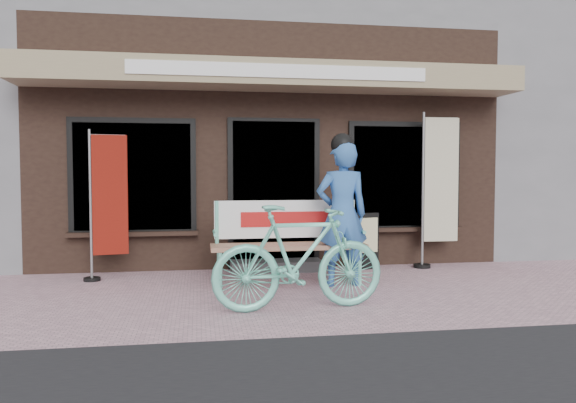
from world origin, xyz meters
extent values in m
plane|color=#C395A2|center=(0.00, 0.00, 0.00)|extent=(70.00, 70.00, 0.00)
cube|color=black|center=(0.00, 5.00, 1.80)|extent=(7.00, 6.00, 3.60)
cube|color=#998A67|center=(0.00, 1.65, 2.75)|extent=(7.00, 0.80, 0.35)
cube|color=white|center=(0.00, 1.24, 2.75)|extent=(4.00, 0.02, 0.18)
cube|color=black|center=(0.00, 1.98, 1.10)|extent=(1.20, 0.06, 2.10)
cube|color=black|center=(0.00, 1.97, 1.10)|extent=(1.35, 0.04, 2.20)
cube|color=black|center=(-2.00, 1.98, 1.35)|extent=(1.60, 0.06, 1.50)
cube|color=black|center=(2.00, 1.98, 1.35)|extent=(1.60, 0.06, 1.50)
cube|color=black|center=(-2.00, 1.97, 1.35)|extent=(1.75, 0.04, 1.65)
cube|color=black|center=(2.00, 1.97, 1.35)|extent=(1.75, 0.04, 1.65)
cube|color=black|center=(-2.00, 1.92, 0.55)|extent=(1.80, 0.18, 0.06)
cube|color=black|center=(2.00, 1.92, 0.55)|extent=(1.80, 0.18, 0.06)
cube|color=#59595B|center=(0.00, 1.75, 0.07)|extent=(1.30, 0.45, 0.15)
cylinder|color=#6DD5B9|center=(-0.84, 0.53, 0.23)|extent=(0.05, 0.05, 0.45)
cylinder|color=#6DD5B9|center=(-0.85, 0.96, 0.23)|extent=(0.05, 0.05, 0.45)
cylinder|color=#6DD5B9|center=(0.88, 0.54, 0.23)|extent=(0.05, 0.05, 0.45)
cylinder|color=#6DD5B9|center=(0.88, 0.97, 0.23)|extent=(0.05, 0.05, 0.45)
cube|color=#A7745B|center=(0.02, 0.75, 0.48)|extent=(1.94, 0.49, 0.05)
cylinder|color=#6DD5B9|center=(-0.87, 0.96, 0.75)|extent=(0.05, 0.05, 0.59)
cylinder|color=#6DD5B9|center=(0.90, 0.97, 0.75)|extent=(0.05, 0.05, 0.59)
cube|color=white|center=(0.02, 0.99, 0.81)|extent=(1.83, 0.05, 0.48)
cube|color=#B21414|center=(0.02, 0.96, 0.81)|extent=(1.16, 0.01, 0.19)
cylinder|color=#6DD5B9|center=(-0.90, 0.75, 0.67)|extent=(0.04, 0.47, 0.04)
cylinder|color=#6DD5B9|center=(0.93, 0.75, 0.67)|extent=(0.04, 0.47, 0.04)
imported|color=#3264AD|center=(0.67, 0.60, 0.89)|extent=(0.66, 0.44, 1.78)
sphere|color=black|center=(0.67, 0.60, 1.75)|extent=(0.29, 0.29, 0.29)
imported|color=#6DD5B9|center=(-0.08, -0.55, 0.54)|extent=(1.84, 0.67, 1.08)
cylinder|color=gray|center=(-2.47, 1.39, 0.98)|extent=(0.04, 0.04, 1.96)
cylinder|color=gray|center=(-2.25, 1.43, 1.89)|extent=(0.44, 0.10, 0.02)
cube|color=maroon|center=(-2.23, 1.43, 1.12)|extent=(0.44, 0.10, 1.56)
cylinder|color=black|center=(-2.47, 1.39, 0.02)|extent=(0.25, 0.25, 0.04)
cylinder|color=gray|center=(2.17, 1.67, 1.15)|extent=(0.04, 0.04, 2.29)
cylinder|color=gray|center=(2.43, 1.66, 2.21)|extent=(0.52, 0.03, 0.02)
cube|color=beige|center=(2.45, 1.66, 1.30)|extent=(0.52, 0.04, 1.82)
cylinder|color=black|center=(2.17, 1.67, 0.03)|extent=(0.25, 0.25, 0.05)
cube|color=black|center=(1.30, 1.68, 0.41)|extent=(0.42, 0.18, 0.82)
cube|color=beige|center=(1.31, 1.64, 0.50)|extent=(0.34, 0.11, 0.50)
camera|label=1|loc=(-1.10, -6.15, 1.41)|focal=35.00mm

